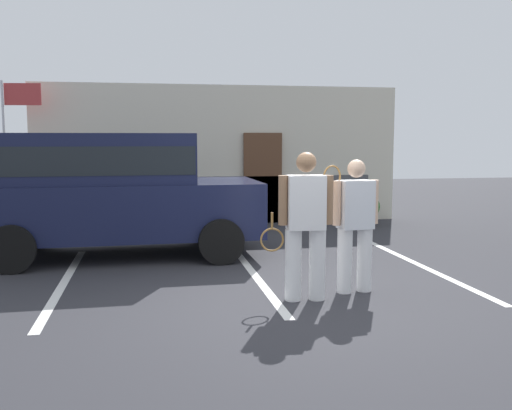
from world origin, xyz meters
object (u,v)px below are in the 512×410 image
tennis_player_man (305,224)px  parked_suv (113,188)px  potted_plant_by_porch (368,208)px  flag_pole (13,128)px  tennis_player_woman (355,223)px

tennis_player_man → parked_suv: bearing=-48.6°
potted_plant_by_porch → flag_pole: size_ratio=0.23×
parked_suv → tennis_player_woman: 4.29m
tennis_player_man → flag_pole: 7.74m
tennis_player_woman → flag_pole: flag_pole is taller
flag_pole → parked_suv: bearing=-53.9°
potted_plant_by_porch → flag_pole: bearing=175.9°
parked_suv → tennis_player_man: parked_suv is taller
parked_suv → flag_pole: 3.82m
tennis_player_woman → potted_plant_by_porch: size_ratio=2.35×
tennis_player_woman → potted_plant_by_porch: tennis_player_woman is taller
parked_suv → potted_plant_by_porch: parked_suv is taller
parked_suv → flag_pole: (-2.16, 2.97, 1.03)m
tennis_player_man → flag_pole: (-4.60, 6.11, 1.24)m
tennis_player_man → flag_pole: flag_pole is taller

